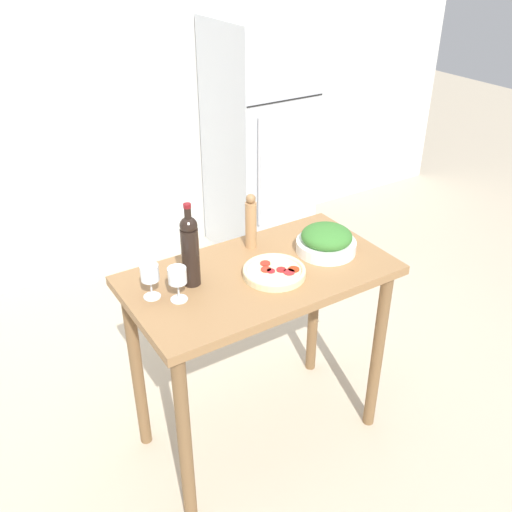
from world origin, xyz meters
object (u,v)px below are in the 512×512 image
Objects in this scene: wine_glass_far at (150,274)px; wine_glass_near at (177,277)px; refrigerator at (259,142)px; pepper_mill at (251,222)px; homemade_pizza at (274,272)px; wine_bottle at (190,249)px; salad_bowl at (326,241)px.

wine_glass_near is at bearing -42.08° from wine_glass_far.
pepper_mill is at bearing -123.57° from refrigerator.
pepper_mill is at bearing 79.70° from homemade_pizza.
salad_bowl is (0.62, -0.08, -0.11)m from wine_bottle.
wine_bottle reaches higher than wine_glass_near.
pepper_mill is (-0.95, -1.44, 0.22)m from refrigerator.
refrigerator reaches higher than wine_bottle.
wine_bottle reaches higher than salad_bowl.
wine_glass_far is 0.55× the size of homemade_pizza.
refrigerator is 11.77× the size of wine_glass_near.
salad_bowl is at bearing -5.61° from wine_glass_far.
homemade_pizza is (0.49, -0.12, -0.09)m from wine_glass_far.
wine_bottle is 0.14m from wine_glass_near.
refrigerator is 6.43× the size of homemade_pizza.
homemade_pizza is at bearing -100.30° from pepper_mill.
wine_glass_far is at bearing -165.79° from pepper_mill.
salad_bowl is at bearing -112.79° from refrigerator.
wine_glass_near is at bearing 179.60° from salad_bowl.
refrigerator is at bearing 46.47° from wine_glass_far.
wine_glass_far is 0.81m from salad_bowl.
wine_bottle reaches higher than wine_glass_far.
salad_bowl is (0.80, -0.08, -0.05)m from wine_glass_far.
refrigerator is 4.76× the size of wine_bottle.
wine_glass_far is (-1.50, -1.58, 0.20)m from refrigerator.
refrigerator is at bearing 56.43° from pepper_mill.
refrigerator is at bearing 49.37° from wine_glass_near.
salad_bowl is at bearing -39.79° from pepper_mill.
refrigerator reaches higher than wine_glass_near.
refrigerator is 1.80m from salad_bowl.
salad_bowl is (0.26, -0.22, -0.07)m from pepper_mill.
wine_glass_far is at bearing 174.39° from salad_bowl.
wine_bottle reaches higher than pepper_mill.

